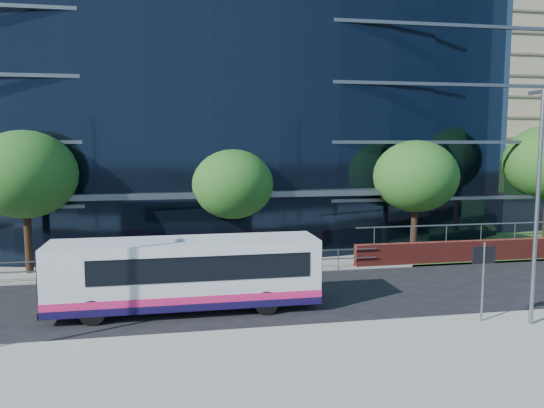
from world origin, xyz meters
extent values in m
plane|color=black|center=(0.00, 0.00, 0.00)|extent=(200.00, 200.00, 0.00)
cube|color=gray|center=(0.00, -5.00, 0.07)|extent=(80.00, 8.00, 0.15)
cube|color=gray|center=(0.00, -1.00, 0.08)|extent=(80.00, 0.25, 0.16)
cube|color=gold|center=(0.00, -0.80, 0.01)|extent=(80.00, 0.08, 0.01)
cube|color=gold|center=(0.00, -0.65, 0.01)|extent=(80.00, 0.08, 0.01)
cube|color=gray|center=(-6.00, 11.00, 0.05)|extent=(50.00, 8.00, 0.10)
cube|color=black|center=(-4.00, 24.00, 8.00)|extent=(38.00, 16.00, 16.00)
cube|color=#595E66|center=(-4.00, 9.50, 3.70)|extent=(22.00, 1.20, 0.30)
cube|color=slate|center=(-8.00, 7.00, 1.05)|extent=(24.00, 0.05, 0.05)
cube|color=slate|center=(-8.00, 7.00, 0.60)|extent=(24.00, 0.05, 0.05)
cylinder|color=slate|center=(-8.00, 7.00, 0.55)|extent=(0.04, 0.04, 1.10)
cube|color=#2D511E|center=(32.00, 56.00, 2.00)|extent=(60.00, 42.00, 4.00)
cube|color=tan|center=(32.00, 58.00, 17.00)|extent=(50.00, 12.00, 26.00)
cylinder|color=slate|center=(4.50, -1.60, 1.55)|extent=(0.08, 0.08, 2.80)
cube|color=black|center=(4.50, -1.58, 2.50)|extent=(0.85, 0.06, 0.60)
cylinder|color=black|center=(-13.00, 9.00, 1.65)|extent=(0.36, 0.36, 3.30)
ellipsoid|color=#154A17|center=(-13.00, 9.00, 4.88)|extent=(4.95, 4.95, 4.21)
cylinder|color=black|center=(-3.00, 9.50, 1.43)|extent=(0.36, 0.36, 2.86)
ellipsoid|color=#154A17|center=(-3.00, 9.50, 4.23)|extent=(4.29, 4.29, 3.65)
cylinder|color=black|center=(7.00, 9.00, 1.54)|extent=(0.36, 0.36, 3.08)
ellipsoid|color=#154A17|center=(7.00, 9.00, 4.55)|extent=(4.62, 4.62, 3.93)
cylinder|color=black|center=(24.00, 40.00, 1.54)|extent=(0.36, 0.36, 3.08)
ellipsoid|color=#154A17|center=(24.00, 40.00, 4.55)|extent=(4.62, 4.62, 3.93)
cylinder|color=black|center=(40.00, 42.00, 1.43)|extent=(0.36, 0.36, 2.86)
ellipsoid|color=#154A17|center=(40.00, 42.00, 4.23)|extent=(4.29, 4.29, 3.65)
cylinder|color=slate|center=(6.00, -2.20, 4.15)|extent=(0.14, 0.14, 8.00)
cube|color=slate|center=(6.00, -1.85, 8.05)|extent=(0.15, 0.70, 0.12)
cube|color=silver|center=(-5.66, 1.93, 1.53)|extent=(10.04, 2.32, 2.42)
cube|color=#140D39|center=(-5.66, 1.93, 0.46)|extent=(10.06, 2.37, 0.27)
cube|color=#DD2063|center=(-5.66, 1.93, 0.73)|extent=(10.06, 2.37, 0.27)
cube|color=black|center=(-5.11, 1.93, 1.87)|extent=(8.03, 2.36, 0.91)
cube|color=black|center=(-10.71, 1.91, 1.64)|extent=(0.09, 1.96, 1.41)
cube|color=black|center=(-10.72, 1.91, 2.48)|extent=(0.11, 1.87, 0.36)
cube|color=yellow|center=(-10.76, 2.14, 2.48)|extent=(0.04, 1.00, 0.20)
cube|color=black|center=(-10.71, 1.91, 0.41)|extent=(0.11, 2.19, 0.22)
cylinder|color=black|center=(-8.94, 0.90, 0.46)|extent=(0.91, 0.28, 0.91)
cylinder|color=black|center=(-2.74, 0.92, 0.46)|extent=(0.91, 0.28, 0.91)
camera|label=1|loc=(-6.06, -17.96, 6.38)|focal=35.00mm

